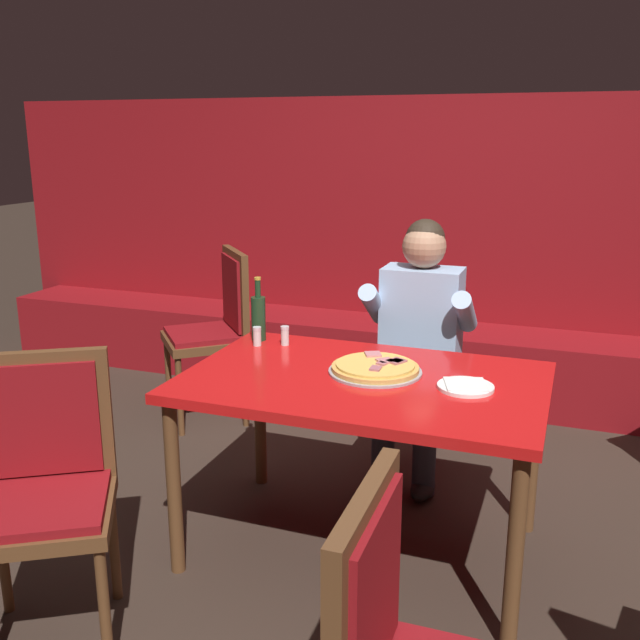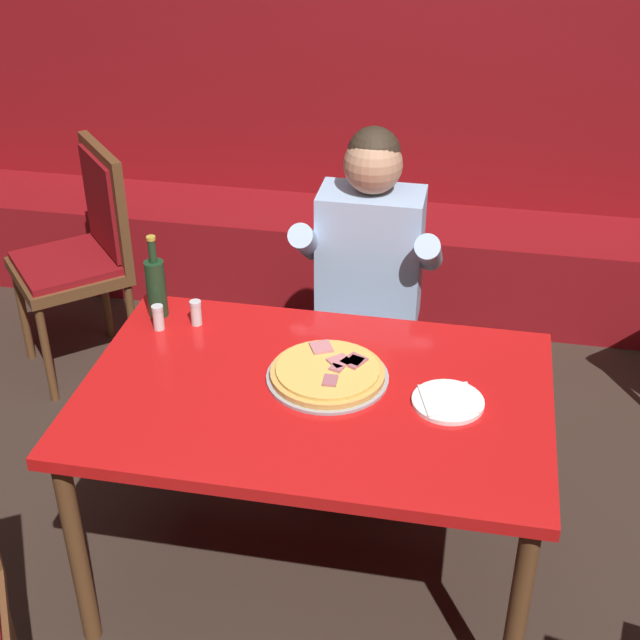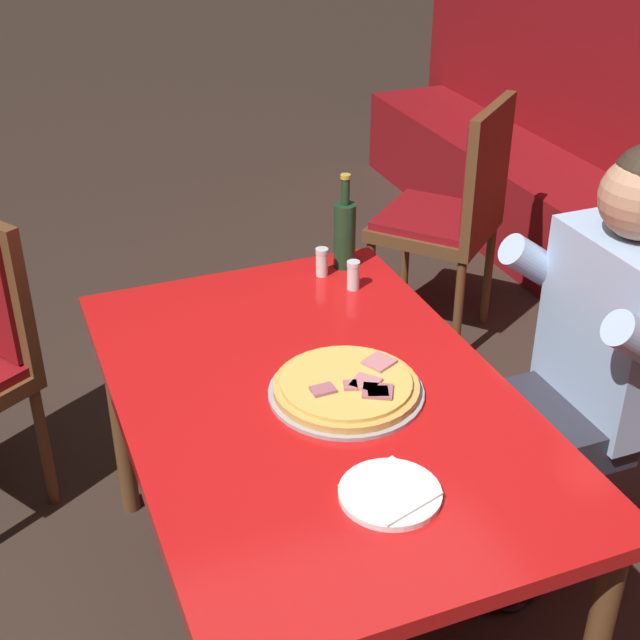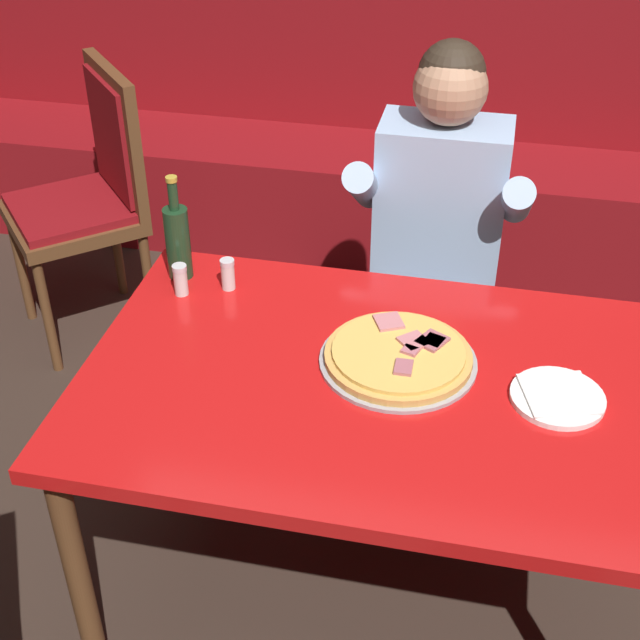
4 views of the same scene
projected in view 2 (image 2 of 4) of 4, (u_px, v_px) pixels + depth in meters
The scene contains 11 objects.
ground_plane at pixel (315, 570), 3.02m from camera, with size 24.00×24.00×0.00m, color #33261E.
booth_wall_panel at pixel (401, 101), 4.35m from camera, with size 6.80×0.16×1.90m, color maroon.
booth_bench at pixel (387, 261), 4.46m from camera, with size 6.46×0.48×0.46m, color maroon.
main_dining_table at pixel (315, 411), 2.67m from camera, with size 1.39×0.90×0.75m.
pizza at pixel (328, 373), 2.67m from camera, with size 0.37×0.37×0.05m.
plate_white_paper at pixel (448, 401), 2.57m from camera, with size 0.21×0.21×0.02m.
beer_bottle at pixel (156, 286), 2.94m from camera, with size 0.07×0.07×0.29m.
shaker_oregano at pixel (158, 318), 2.90m from camera, with size 0.04×0.04×0.09m.
shaker_black_pepper at pixel (196, 314), 2.93m from camera, with size 0.04×0.04×0.09m.
diner_seated_blue_shirt at pixel (366, 286), 3.27m from camera, with size 0.53×0.53×1.27m.
dining_chair_far_left at pixel (84, 246), 3.80m from camera, with size 0.62×0.62×1.01m.
Camera 2 is at (0.42, -2.09, 2.30)m, focal length 50.00 mm.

